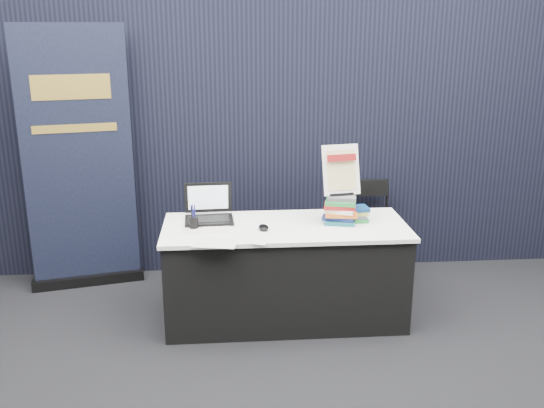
{
  "coord_description": "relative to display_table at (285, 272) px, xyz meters",
  "views": [
    {
      "loc": [
        -0.43,
        -3.65,
        2.18
      ],
      "look_at": [
        -0.1,
        0.55,
        0.92
      ],
      "focal_mm": 40.0,
      "sensor_mm": 36.0,
      "label": 1
    }
  ],
  "objects": [
    {
      "name": "pen_cup",
      "position": [
        -0.67,
        -0.01,
        0.42
      ],
      "size": [
        0.07,
        0.07,
        0.09
      ],
      "primitive_type": "cylinder",
      "rotation": [
        0.0,
        0.0,
        0.01
      ],
      "color": "black",
      "rests_on": "display_table"
    },
    {
      "name": "stacking_chair",
      "position": [
        0.82,
        0.74,
        0.1
      ],
      "size": [
        0.4,
        0.41,
        0.85
      ],
      "rotation": [
        0.0,
        0.0,
        -0.04
      ],
      "color": "black",
      "rests_on": "floor"
    },
    {
      "name": "wall_back",
      "position": [
        0.0,
        3.45,
        1.37
      ],
      "size": [
        8.0,
        0.02,
        3.5
      ],
      "primitive_type": "cube",
      "color": "beige",
      "rests_on": "floor"
    },
    {
      "name": "laptop",
      "position": [
        -0.56,
        0.18,
        0.44
      ],
      "size": [
        0.37,
        0.3,
        0.27
      ],
      "rotation": [
        0.0,
        0.0,
        0.05
      ],
      "color": "black",
      "rests_on": "display_table"
    },
    {
      "name": "brochure_left",
      "position": [
        -0.58,
        -0.02,
        0.38
      ],
      "size": [
        0.35,
        0.26,
        0.0
      ],
      "primitive_type": "cube",
      "rotation": [
        0.0,
        0.0,
        -0.08
      ],
      "color": "silver",
      "rests_on": "display_table"
    },
    {
      "name": "brochure_mid",
      "position": [
        -0.51,
        -0.33,
        0.38
      ],
      "size": [
        0.33,
        0.26,
        0.0
      ],
      "primitive_type": "cube",
      "rotation": [
        0.0,
        0.0,
        -0.18
      ],
      "color": "silver",
      "rests_on": "display_table"
    },
    {
      "name": "floor",
      "position": [
        0.0,
        -0.55,
        -0.38
      ],
      "size": [
        8.0,
        8.0,
        0.0
      ],
      "primitive_type": "plane",
      "color": "black",
      "rests_on": "ground"
    },
    {
      "name": "info_sign",
      "position": [
        0.41,
        0.05,
        0.77
      ],
      "size": [
        0.29,
        0.16,
        0.38
      ],
      "rotation": [
        0.0,
        0.0,
        0.17
      ],
      "color": "black",
      "rests_on": "book_stack_tall"
    },
    {
      "name": "book_stack_short",
      "position": [
        0.54,
        0.07,
        0.43
      ],
      "size": [
        0.19,
        0.15,
        0.11
      ],
      "rotation": [
        0.0,
        0.0,
        -0.02
      ],
      "color": "#207933",
      "rests_on": "display_table"
    },
    {
      "name": "book_stack_tall",
      "position": [
        0.41,
        0.02,
        0.48
      ],
      "size": [
        0.26,
        0.22,
        0.21
      ],
      "rotation": [
        0.0,
        0.0,
        -0.25
      ],
      "color": "#17555A",
      "rests_on": "display_table"
    },
    {
      "name": "brochure_right",
      "position": [
        -0.27,
        -0.27,
        0.38
      ],
      "size": [
        0.32,
        0.28,
        0.0
      ],
      "primitive_type": "cube",
      "rotation": [
        0.0,
        0.0,
        -0.38
      ],
      "color": "silver",
      "rests_on": "display_table"
    },
    {
      "name": "mouse",
      "position": [
        -0.17,
        -0.09,
        0.39
      ],
      "size": [
        0.08,
        0.12,
        0.04
      ],
      "primitive_type": "ellipsoid",
      "rotation": [
        0.0,
        0.0,
        0.09
      ],
      "color": "black",
      "rests_on": "display_table"
    },
    {
      "name": "drape_partition",
      "position": [
        0.0,
        1.05,
        0.82
      ],
      "size": [
        6.0,
        0.08,
        2.4
      ],
      "primitive_type": "cube",
      "color": "black",
      "rests_on": "floor"
    },
    {
      "name": "pullup_banner",
      "position": [
        -1.63,
        0.76,
        0.59
      ],
      "size": [
        0.93,
        0.3,
        2.19
      ],
      "rotation": [
        0.0,
        0.0,
        0.22
      ],
      "color": "black",
      "rests_on": "floor"
    },
    {
      "name": "display_table",
      "position": [
        0.0,
        0.0,
        0.0
      ],
      "size": [
        1.8,
        0.75,
        0.75
      ],
      "color": "black",
      "rests_on": "floor"
    }
  ]
}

